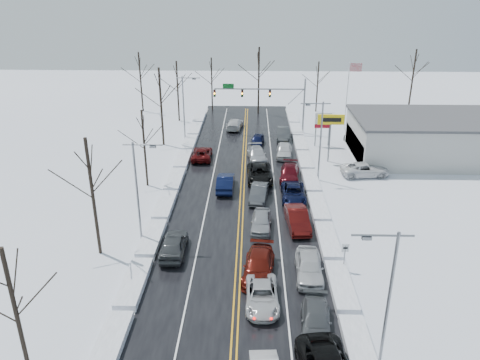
{
  "coord_description": "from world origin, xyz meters",
  "views": [
    {
      "loc": [
        0.97,
        -39.0,
        20.73
      ],
      "look_at": [
        -0.17,
        3.86,
        2.5
      ],
      "focal_mm": 35.0,
      "sensor_mm": 36.0,
      "label": 1
    }
  ],
  "objects_px": {
    "tires_plus_sign": "(331,123)",
    "dealership_building": "(434,137)",
    "flagpole": "(349,91)",
    "traffic_signal_mast": "(269,96)",
    "oncoming_car_0": "(226,189)"
  },
  "relations": [
    {
      "from": "tires_plus_sign",
      "to": "oncoming_car_0",
      "type": "distance_m",
      "value": 15.98
    },
    {
      "from": "tires_plus_sign",
      "to": "flagpole",
      "type": "relative_size",
      "value": 0.6
    },
    {
      "from": "traffic_signal_mast",
      "to": "oncoming_car_0",
      "type": "relative_size",
      "value": 2.63
    },
    {
      "from": "tires_plus_sign",
      "to": "flagpole",
      "type": "height_order",
      "value": "flagpole"
    },
    {
      "from": "dealership_building",
      "to": "oncoming_car_0",
      "type": "height_order",
      "value": "dealership_building"
    },
    {
      "from": "tires_plus_sign",
      "to": "dealership_building",
      "type": "height_order",
      "value": "tires_plus_sign"
    },
    {
      "from": "dealership_building",
      "to": "oncoming_car_0",
      "type": "relative_size",
      "value": 4.04
    },
    {
      "from": "tires_plus_sign",
      "to": "oncoming_car_0",
      "type": "xyz_separation_m",
      "value": [
        -12.32,
        -8.87,
        -4.99
      ]
    },
    {
      "from": "tires_plus_sign",
      "to": "dealership_building",
      "type": "bearing_deg",
      "value": 8.47
    },
    {
      "from": "traffic_signal_mast",
      "to": "flagpole",
      "type": "height_order",
      "value": "flagpole"
    },
    {
      "from": "oncoming_car_0",
      "to": "dealership_building",
      "type": "bearing_deg",
      "value": -156.72
    },
    {
      "from": "traffic_signal_mast",
      "to": "tires_plus_sign",
      "type": "xyz_separation_m",
      "value": [
        7.05,
        -12.0,
        -0.49
      ]
    },
    {
      "from": "dealership_building",
      "to": "oncoming_car_0",
      "type": "distance_m",
      "value": 28.12
    },
    {
      "from": "tires_plus_sign",
      "to": "dealership_building",
      "type": "distance_m",
      "value": 13.82
    },
    {
      "from": "flagpole",
      "to": "tires_plus_sign",
      "type": "bearing_deg",
      "value": -108.44
    }
  ]
}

